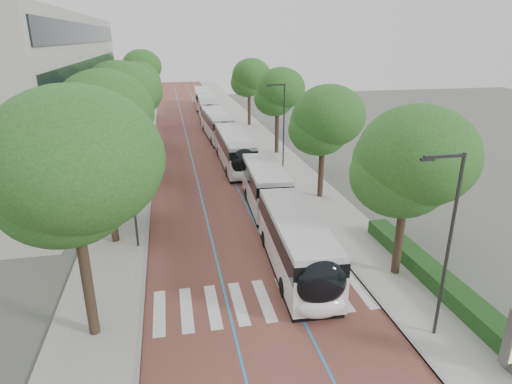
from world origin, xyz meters
TOP-DOWN VIEW (x-y plane):
  - ground at (0.00, 0.00)m, footprint 160.00×160.00m
  - road at (0.00, 40.00)m, footprint 11.00×140.00m
  - sidewalk_left at (-7.50, 40.00)m, footprint 4.00×140.00m
  - sidewalk_right at (7.50, 40.00)m, footprint 4.00×140.00m
  - kerb_left at (-5.60, 40.00)m, footprint 0.20×140.00m
  - kerb_right at (5.60, 40.00)m, footprint 0.20×140.00m
  - zebra_crossing at (0.20, 1.00)m, footprint 10.55×3.60m
  - lane_line_left at (-1.60, 40.00)m, footprint 0.12×126.00m
  - lane_line_right at (1.60, 40.00)m, footprint 0.12×126.00m
  - hedge at (9.10, 0.00)m, footprint 1.20×14.00m
  - streetlight_near at (6.62, -3.00)m, footprint 1.82×0.20m
  - streetlight_far at (6.62, 22.00)m, footprint 1.82×0.20m
  - lamp_post_left at (-6.10, 8.00)m, footprint 0.14×0.14m
  - trees_left at (-7.50, 24.77)m, footprint 6.48×61.28m
  - trees_right at (7.70, 20.26)m, footprint 5.87×47.62m
  - lead_bus at (2.68, 7.24)m, footprint 3.43×18.50m
  - bus_queued_0 at (2.39, 23.88)m, footprint 2.64×12.42m
  - bus_queued_1 at (2.20, 36.53)m, footprint 2.96×12.48m
  - bus_queued_2 at (2.28, 49.89)m, footprint 2.99×12.48m
  - bus_queued_3 at (2.53, 62.06)m, footprint 3.00×12.49m

SIDE VIEW (x-z plane):
  - ground at x=0.00m, z-range 0.00..0.00m
  - road at x=0.00m, z-range 0.00..0.02m
  - lane_line_left at x=-1.60m, z-range 0.02..0.03m
  - lane_line_right at x=1.60m, z-range 0.02..0.03m
  - zebra_crossing at x=0.20m, z-range 0.02..0.03m
  - sidewalk_left at x=-7.50m, z-range 0.00..0.12m
  - sidewalk_right at x=7.50m, z-range 0.00..0.12m
  - kerb_left at x=-5.60m, z-range -0.01..0.13m
  - kerb_right at x=5.60m, z-range -0.01..0.13m
  - hedge at x=9.10m, z-range 0.12..0.92m
  - bus_queued_0 at x=2.39m, z-range 0.02..3.22m
  - bus_queued_1 at x=2.20m, z-range 0.02..3.22m
  - bus_queued_2 at x=2.28m, z-range 0.02..3.22m
  - bus_queued_3 at x=2.53m, z-range 0.02..3.22m
  - lead_bus at x=2.68m, z-range 0.03..3.23m
  - lamp_post_left at x=-6.10m, z-range 0.12..8.12m
  - streetlight_near at x=6.62m, z-range 0.82..8.82m
  - streetlight_far at x=6.62m, z-range 0.82..8.82m
  - trees_right at x=7.70m, z-range 1.80..10.58m
  - trees_left at x=-7.50m, z-range 2.01..12.03m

